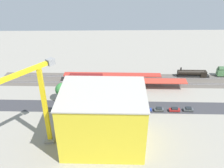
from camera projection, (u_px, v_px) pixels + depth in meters
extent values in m
plane|color=gray|center=(126.00, 101.00, 114.38)|extent=(206.72, 206.72, 0.00)
cube|color=#5B544C|center=(123.00, 80.00, 131.50)|extent=(129.70, 20.07, 0.01)
cube|color=#38383D|center=(126.00, 107.00, 110.38)|extent=(129.46, 14.35, 0.01)
cube|color=#9E9EA8|center=(123.00, 76.00, 134.95)|extent=(129.09, 5.48, 0.12)
cube|color=#9E9EA8|center=(123.00, 77.00, 133.70)|extent=(129.09, 5.48, 0.12)
cube|color=#9E9EA8|center=(124.00, 82.00, 129.13)|extent=(129.09, 5.48, 0.12)
cube|color=#9E9EA8|center=(124.00, 84.00, 127.88)|extent=(129.09, 5.48, 0.12)
cube|color=#C63D2D|center=(126.00, 81.00, 122.33)|extent=(59.53, 7.54, 0.38)
cylinder|color=slate|center=(180.00, 85.00, 122.88)|extent=(0.30, 0.30, 4.07)
cylinder|color=slate|center=(144.00, 85.00, 123.26)|extent=(0.30, 0.30, 4.07)
cylinder|color=slate|center=(108.00, 84.00, 123.64)|extent=(0.30, 0.30, 4.07)
cylinder|color=slate|center=(72.00, 84.00, 124.01)|extent=(0.30, 0.30, 4.07)
cube|color=#B73328|center=(112.00, 75.00, 128.69)|extent=(50.14, 6.17, 0.46)
cylinder|color=slate|center=(156.00, 79.00, 129.22)|extent=(0.30, 0.30, 3.58)
cylinder|color=slate|center=(127.00, 78.00, 129.54)|extent=(0.30, 0.30, 3.58)
cylinder|color=slate|center=(98.00, 78.00, 129.86)|extent=(0.30, 0.30, 3.58)
cylinder|color=slate|center=(69.00, 78.00, 130.17)|extent=(0.30, 0.30, 3.58)
cube|color=black|center=(193.00, 76.00, 134.72)|extent=(16.97, 3.31, 1.00)
cylinder|color=black|center=(190.00, 72.00, 133.78)|extent=(13.80, 3.46, 2.90)
cube|color=black|center=(203.00, 74.00, 134.04)|extent=(3.32, 3.23, 3.29)
cylinder|color=black|center=(181.00, 69.00, 132.82)|extent=(0.70, 0.70, 1.40)
cube|color=black|center=(87.00, 83.00, 128.16)|extent=(15.48, 3.12, 0.60)
cube|color=maroon|center=(86.00, 80.00, 127.16)|extent=(17.22, 3.82, 3.40)
cylinder|color=maroon|center=(86.00, 76.00, 126.19)|extent=(16.54, 3.79, 3.11)
cube|color=black|center=(188.00, 111.00, 107.84)|extent=(3.65, 2.05, 0.30)
cube|color=#474C51|center=(188.00, 110.00, 107.58)|extent=(4.32, 2.17, 0.74)
cube|color=#1E2328|center=(189.00, 108.00, 107.23)|extent=(2.46, 1.82, 0.66)
cube|color=black|center=(174.00, 111.00, 107.57)|extent=(3.96, 1.84, 0.30)
cube|color=maroon|center=(174.00, 110.00, 107.27)|extent=(4.71, 1.94, 0.89)
cube|color=#1E2328|center=(175.00, 108.00, 106.89)|extent=(2.66, 1.63, 0.62)
cube|color=black|center=(159.00, 110.00, 107.86)|extent=(3.52, 1.81, 0.30)
cube|color=#474C51|center=(159.00, 110.00, 107.60)|extent=(4.18, 1.90, 0.74)
cube|color=#1E2328|center=(159.00, 108.00, 107.26)|extent=(2.36, 1.64, 0.62)
cube|color=black|center=(146.00, 111.00, 107.66)|extent=(3.86, 1.69, 0.30)
cube|color=navy|center=(146.00, 110.00, 107.39)|extent=(4.59, 1.77, 0.80)
cube|color=#1E2328|center=(146.00, 108.00, 107.03)|extent=(2.57, 1.55, 0.64)
cube|color=black|center=(131.00, 112.00, 107.14)|extent=(3.50, 2.06, 0.30)
cube|color=gray|center=(131.00, 111.00, 106.87)|extent=(4.15, 2.18, 0.77)
cube|color=#1E2328|center=(131.00, 109.00, 106.52)|extent=(2.37, 1.82, 0.63)
cube|color=yellow|center=(103.00, 119.00, 86.52)|extent=(28.94, 22.98, 20.68)
cube|color=#B7B2A8|center=(103.00, 93.00, 81.25)|extent=(29.56, 23.60, 0.40)
cube|color=gray|center=(50.00, 139.00, 91.59)|extent=(3.60, 3.60, 1.20)
cube|color=yellow|center=(45.00, 108.00, 84.45)|extent=(1.40, 1.40, 29.76)
cube|color=yellow|center=(6.00, 79.00, 69.68)|extent=(19.22, 21.23, 1.20)
cube|color=gray|center=(50.00, 62.00, 79.65)|extent=(3.09, 3.12, 2.00)
cube|color=black|center=(123.00, 114.00, 105.63)|extent=(8.88, 2.52, 0.50)
cube|color=silver|center=(125.00, 111.00, 104.85)|extent=(6.66, 2.72, 2.79)
cube|color=maroon|center=(115.00, 111.00, 104.79)|extent=(2.29, 2.61, 2.36)
cylinder|color=brown|center=(63.00, 97.00, 113.84)|extent=(0.54, 0.54, 3.82)
sphere|color=#38843D|center=(62.00, 90.00, 111.83)|extent=(6.04, 6.04, 6.04)
cylinder|color=brown|center=(102.00, 97.00, 113.71)|extent=(0.46, 0.46, 3.68)
sphere|color=#38843D|center=(102.00, 90.00, 111.68)|extent=(6.34, 6.34, 6.34)
cylinder|color=brown|center=(130.00, 98.00, 113.16)|extent=(0.50, 0.50, 3.98)
sphere|color=#38843D|center=(130.00, 91.00, 111.39)|extent=(4.40, 4.40, 4.40)
cylinder|color=#333333|center=(114.00, 97.00, 113.04)|extent=(0.16, 0.16, 5.10)
cube|color=black|center=(114.00, 91.00, 111.54)|extent=(0.36, 0.36, 0.90)
sphere|color=red|center=(113.00, 91.00, 111.69)|extent=(0.20, 0.20, 0.20)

